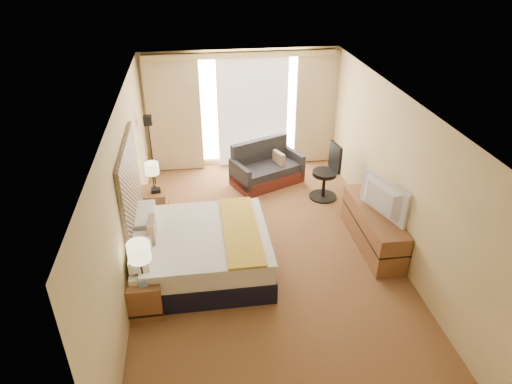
{
  "coord_description": "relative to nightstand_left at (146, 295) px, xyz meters",
  "views": [
    {
      "loc": [
        -1.03,
        -6.04,
        4.67
      ],
      "look_at": [
        -0.11,
        0.4,
        0.97
      ],
      "focal_mm": 32.0,
      "sensor_mm": 36.0,
      "label": 1
    }
  ],
  "objects": [
    {
      "name": "wall_left",
      "position": [
        -0.23,
        1.05,
        1.02
      ],
      "size": [
        0.02,
        7.0,
        2.6
      ],
      "primitive_type": "cube",
      "color": "#DCBF86",
      "rests_on": "ground"
    },
    {
      "name": "tissue_box",
      "position": [
        0.0,
        -0.11,
        0.33
      ],
      "size": [
        0.15,
        0.15,
        0.11
      ],
      "primitive_type": "cube",
      "rotation": [
        0.0,
        0.0,
        0.33
      ],
      "color": "#7FA0C5",
      "rests_on": "nightstand_left"
    },
    {
      "name": "ceiling",
      "position": [
        1.87,
        1.05,
        2.33
      ],
      "size": [
        4.2,
        7.0,
        0.02
      ],
      "primitive_type": "cube",
      "color": "silver",
      "rests_on": "wall_back"
    },
    {
      "name": "loveseat",
      "position": [
        2.28,
        3.54,
        0.02
      ],
      "size": [
        1.62,
        1.28,
        0.9
      ],
      "rotation": [
        0.0,
        0.0,
        0.42
      ],
      "color": "#551F18",
      "rests_on": "floor"
    },
    {
      "name": "desk_chair",
      "position": [
        3.38,
        2.75,
        0.23
      ],
      "size": [
        0.55,
        0.55,
        1.14
      ],
      "rotation": [
        0.0,
        0.0,
        0.16
      ],
      "color": "black",
      "rests_on": "floor"
    },
    {
      "name": "wall_back",
      "position": [
        1.87,
        4.55,
        1.02
      ],
      "size": [
        4.2,
        0.02,
        2.6
      ],
      "primitive_type": "cube",
      "color": "#DCBF86",
      "rests_on": "ground"
    },
    {
      "name": "wall_front",
      "position": [
        1.87,
        -2.45,
        1.02
      ],
      "size": [
        4.2,
        0.02,
        2.6
      ],
      "primitive_type": "cube",
      "color": "#DCBF86",
      "rests_on": "ground"
    },
    {
      "name": "floor",
      "position": [
        1.87,
        1.05,
        -0.28
      ],
      "size": [
        4.2,
        7.0,
        0.02
      ],
      "primitive_type": "cube",
      "color": "maroon",
      "rests_on": "ground"
    },
    {
      "name": "lamp_left",
      "position": [
        0.01,
        -0.04,
        0.77
      ],
      "size": [
        0.3,
        0.3,
        0.64
      ],
      "color": "black",
      "rests_on": "nightstand_left"
    },
    {
      "name": "nightstand_right",
      "position": [
        0.0,
        2.5,
        0.0
      ],
      "size": [
        0.45,
        0.52,
        0.55
      ],
      "primitive_type": "cube",
      "color": "brown",
      "rests_on": "floor"
    },
    {
      "name": "floor_lamp",
      "position": [
        -0.03,
        3.35,
        0.92
      ],
      "size": [
        0.21,
        0.21,
        1.69
      ],
      "color": "black",
      "rests_on": "floor"
    },
    {
      "name": "lamp_right",
      "position": [
        0.02,
        2.57,
        0.68
      ],
      "size": [
        0.25,
        0.25,
        0.53
      ],
      "color": "black",
      "rests_on": "nightstand_right"
    },
    {
      "name": "telephone",
      "position": [
        0.05,
        2.45,
        0.31
      ],
      "size": [
        0.18,
        0.15,
        0.07
      ],
      "primitive_type": "cube",
      "rotation": [
        0.0,
        0.0,
        0.12
      ],
      "color": "black",
      "rests_on": "nightstand_right"
    },
    {
      "name": "wall_right",
      "position": [
        3.97,
        1.05,
        1.02
      ],
      "size": [
        0.02,
        7.0,
        2.6
      ],
      "primitive_type": "cube",
      "color": "#DCBF86",
      "rests_on": "ground"
    },
    {
      "name": "bed",
      "position": [
        0.81,
        0.78,
        0.09
      ],
      "size": [
        2.06,
        1.88,
        1.0
      ],
      "color": "black",
      "rests_on": "floor"
    },
    {
      "name": "nightstand_left",
      "position": [
        0.0,
        0.0,
        0.0
      ],
      "size": [
        0.45,
        0.52,
        0.55
      ],
      "primitive_type": "cube",
      "color": "brown",
      "rests_on": "floor"
    },
    {
      "name": "headboard",
      "position": [
        -0.19,
        1.25,
        1.01
      ],
      "size": [
        0.06,
        1.85,
        1.5
      ],
      "primitive_type": "cube",
      "color": "black",
      "rests_on": "wall_left"
    },
    {
      "name": "curtains",
      "position": [
        1.87,
        4.44,
        1.13
      ],
      "size": [
        4.12,
        0.19,
        2.56
      ],
      "color": "beige",
      "rests_on": "floor"
    },
    {
      "name": "television",
      "position": [
        3.65,
        0.91,
        0.73
      ],
      "size": [
        0.46,
        1.05,
        0.61
      ],
      "primitive_type": "imported",
      "rotation": [
        0.0,
        0.0,
        1.89
      ],
      "color": "black",
      "rests_on": "media_dresser"
    },
    {
      "name": "window",
      "position": [
        2.12,
        4.52,
        1.04
      ],
      "size": [
        2.3,
        0.02,
        2.3
      ],
      "primitive_type": "cube",
      "color": "white",
      "rests_on": "wall_back"
    },
    {
      "name": "media_dresser",
      "position": [
        3.7,
        1.05,
        0.07
      ],
      "size": [
        0.5,
        1.8,
        0.7
      ],
      "primitive_type": "cube",
      "color": "brown",
      "rests_on": "floor"
    }
  ]
}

